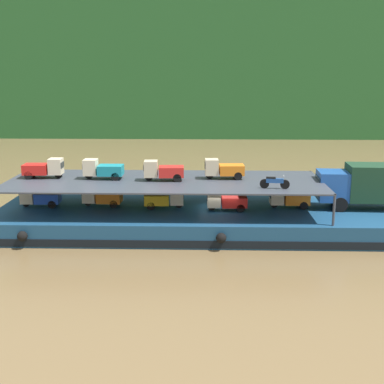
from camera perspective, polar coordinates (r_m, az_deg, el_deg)
name	(u,v)px	position (r m, az deg, el deg)	size (l,w,h in m)	color
ground_plane	(219,230)	(35.62, 3.09, -4.25)	(400.00, 400.00, 0.00)	brown
hillside_far_bank	(212,41)	(100.33, 2.25, 16.61)	(135.11, 36.44, 29.24)	#235628
cargo_barge	(219,219)	(35.38, 3.11, -3.10)	(30.84, 8.91, 1.50)	navy
covered_lorry	(371,185)	(36.99, 19.52, 0.77)	(7.92, 2.55, 3.10)	#1E4C99
cargo_rack	(165,181)	(34.84, -3.10, 1.20)	(21.64, 7.59, 2.00)	#383D47
mini_truck_lower_stern	(40,197)	(37.19, -16.79, -0.55)	(2.79, 1.28, 1.38)	#1E47B7
mini_truck_lower_aft	(102,196)	(36.33, -10.16, -0.50)	(2.78, 1.26, 1.38)	orange
mini_truck_lower_mid	(165,198)	(35.29, -3.07, -0.72)	(2.79, 1.28, 1.38)	gold
mini_truck_lower_fore	(226,201)	(34.72, 3.86, -0.96)	(2.77, 1.26, 1.38)	red
mini_truck_lower_bow	(289,198)	(35.97, 10.83, -0.67)	(2.76, 1.24, 1.38)	orange
mini_truck_upper_stern	(44,168)	(37.01, -16.35, 2.59)	(2.76, 1.24, 1.38)	red
mini_truck_upper_mid	(103,169)	(35.70, -10.05, 2.55)	(2.75, 1.22, 1.38)	teal
mini_truck_upper_fore	(163,171)	(34.70, -3.28, 2.42)	(2.79, 1.29, 1.38)	red
mini_truck_upper_bow	(224,169)	(35.34, 3.58, 2.61)	(2.79, 1.28, 1.38)	orange
motorcycle_upper_port	(274,182)	(32.69, 9.28, 1.12)	(1.90, 0.55, 0.87)	black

